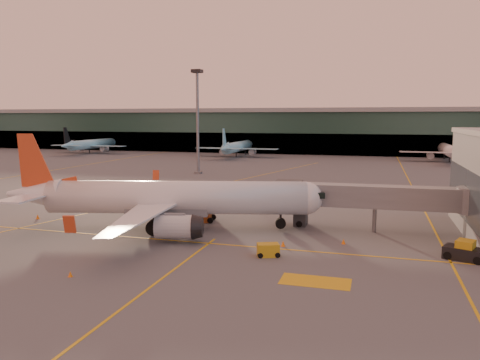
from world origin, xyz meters
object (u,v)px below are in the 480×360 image
(main_airplane, at_px, (166,199))
(pushback_tug, at_px, (465,252))
(gpu_cart, at_px, (268,250))
(catering_truck, at_px, (199,205))

(main_airplane, relative_size, pushback_tug, 9.05)
(gpu_cart, relative_size, pushback_tug, 0.59)
(catering_truck, xyz_separation_m, pushback_tug, (31.54, -8.88, -1.41))
(catering_truck, relative_size, pushback_tug, 1.22)
(gpu_cart, bearing_deg, catering_truck, 112.47)
(catering_truck, height_order, gpu_cart, catering_truck)
(catering_truck, height_order, pushback_tug, catering_truck)
(gpu_cart, height_order, pushback_tug, pushback_tug)
(main_airplane, height_order, gpu_cart, main_airplane)
(catering_truck, bearing_deg, main_airplane, -120.41)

